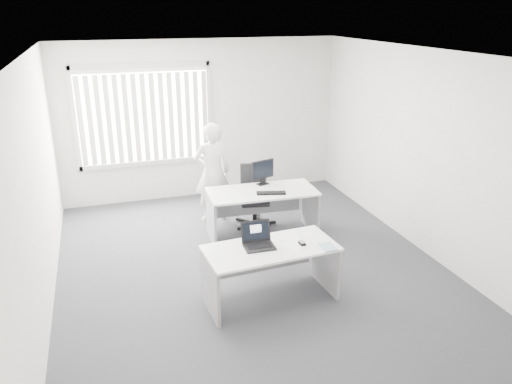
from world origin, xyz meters
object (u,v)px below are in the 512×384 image
object	(u,v)px
desk_near	(271,262)
desk_far	(262,203)
office_chair	(254,207)
person	(212,173)
laptop	(259,237)
monitor	(263,172)

from	to	relation	value
desk_near	desk_far	world-z (taller)	desk_far
office_chair	person	distance (m)	0.87
desk_near	laptop	world-z (taller)	laptop
office_chair	laptop	world-z (taller)	office_chair
person	monitor	distance (m)	0.88
laptop	monitor	distance (m)	2.09
desk_far	desk_near	bearing A→B (deg)	-102.83
office_chair	monitor	xyz separation A→B (m)	(0.08, -0.17, 0.62)
desk_near	desk_far	bearing A→B (deg)	70.49
office_chair	person	world-z (taller)	person
office_chair	laptop	xyz separation A→B (m)	(-0.62, -2.13, 0.53)
desk_near	person	size ratio (longest dim) A/B	0.97
office_chair	person	xyz separation A→B (m)	(-0.58, 0.39, 0.51)
desk_near	monitor	size ratio (longest dim) A/B	4.08
person	laptop	world-z (taller)	person
person	laptop	size ratio (longest dim) A/B	4.65
laptop	office_chair	bearing A→B (deg)	75.57
desk_near	office_chair	size ratio (longest dim) A/B	1.60
office_chair	monitor	bearing A→B (deg)	-52.34
desk_near	person	distance (m)	2.57
desk_far	office_chair	xyz separation A→B (m)	(0.01, 0.44, -0.22)
desk_far	person	bearing A→B (deg)	126.95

